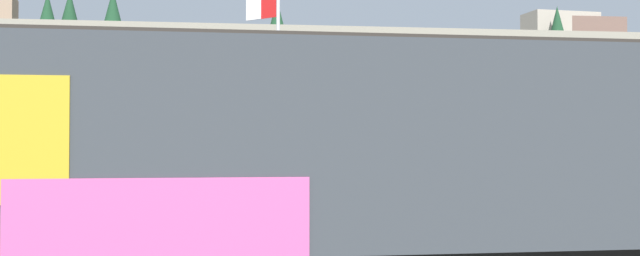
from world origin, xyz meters
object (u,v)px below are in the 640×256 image
at_px(parked_car_tan, 25,212).
at_px(parked_car_black, 223,213).
at_px(freight_car, 263,150).
at_px(flagpole, 272,70).

height_order(parked_car_tan, parked_car_black, parked_car_tan).
xyz_separation_m(freight_car, flagpole, (0.98, 13.22, 2.59)).
bearing_deg(parked_car_tan, flagpole, 45.94).
bearing_deg(parked_car_black, parked_car_tan, 173.17).
height_order(freight_car, flagpole, flagpole).
bearing_deg(parked_car_tan, freight_car, -52.57).
xyz_separation_m(freight_car, parked_car_tan, (-5.21, 6.81, -1.50)).
relative_size(flagpole, parked_car_black, 1.60).
bearing_deg(freight_car, flagpole, 85.75).
xyz_separation_m(flagpole, parked_car_tan, (-6.20, -6.40, -4.09)).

